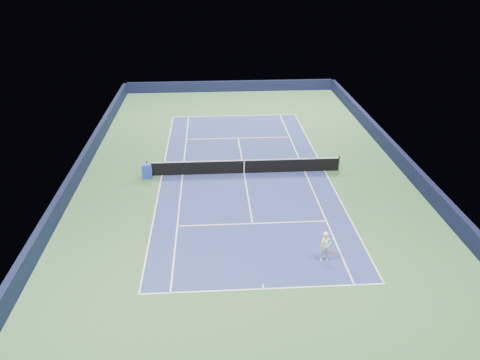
{
  "coord_description": "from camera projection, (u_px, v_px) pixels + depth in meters",
  "views": [
    {
      "loc": [
        -2.1,
        -28.19,
        13.64
      ],
      "look_at": [
        -0.47,
        -3.0,
        1.0
      ],
      "focal_mm": 35.0,
      "sensor_mm": 36.0,
      "label": 1
    }
  ],
  "objects": [
    {
      "name": "center_mark_far",
      "position": [
        235.0,
        116.0,
        41.85
      ],
      "size": [
        0.08,
        0.3,
        0.0
      ],
      "primitive_type": "cube",
      "color": "white",
      "rests_on": "ground"
    },
    {
      "name": "court_surface",
      "position": [
        244.0,
        173.0,
        31.38
      ],
      "size": [
        10.97,
        23.77,
        0.01
      ],
      "primitive_type": "cube",
      "color": "navy",
      "rests_on": "ground"
    },
    {
      "name": "service_line_far",
      "position": [
        238.0,
        138.0,
        37.09
      ],
      "size": [
        8.23,
        0.08,
        0.0
      ],
      "primitive_type": "cube",
      "color": "white",
      "rests_on": "ground"
    },
    {
      "name": "tennis_player",
      "position": [
        325.0,
        247.0,
        22.33
      ],
      "size": [
        0.76,
        1.25,
        2.78
      ],
      "color": "white",
      "rests_on": "ground"
    },
    {
      "name": "baseline_far",
      "position": [
        235.0,
        116.0,
        41.98
      ],
      "size": [
        10.97,
        0.08,
        0.0
      ],
      "primitive_type": "cube",
      "color": "white",
      "rests_on": "ground"
    },
    {
      "name": "wall_left",
      "position": [
        79.0,
        170.0,
        30.51
      ],
      "size": [
        0.35,
        40.0,
        1.1
      ],
      "primitive_type": "cube",
      "color": "black",
      "rests_on": "ground"
    },
    {
      "name": "center_service_line",
      "position": [
        244.0,
        173.0,
        31.38
      ],
      "size": [
        0.08,
        12.8,
        0.0
      ],
      "primitive_type": "cube",
      "color": "white",
      "rests_on": "ground"
    },
    {
      "name": "ground",
      "position": [
        244.0,
        173.0,
        31.38
      ],
      "size": [
        40.0,
        40.0,
        0.0
      ],
      "primitive_type": "plane",
      "color": "#335D32",
      "rests_on": "ground"
    },
    {
      "name": "sideline_doubles_left",
      "position": [
        162.0,
        175.0,
        31.06
      ],
      "size": [
        0.08,
        23.77,
        0.0
      ],
      "primitive_type": "cube",
      "color": "white",
      "rests_on": "ground"
    },
    {
      "name": "service_line_near",
      "position": [
        253.0,
        223.0,
        25.67
      ],
      "size": [
        8.23,
        0.08,
        0.0
      ],
      "primitive_type": "cube",
      "color": "white",
      "rests_on": "ground"
    },
    {
      "name": "sideline_singles_right",
      "position": [
        305.0,
        171.0,
        31.61
      ],
      "size": [
        0.08,
        23.77,
        0.0
      ],
      "primitive_type": "cube",
      "color": "white",
      "rests_on": "ground"
    },
    {
      "name": "sideline_singles_left",
      "position": [
        183.0,
        175.0,
        31.14
      ],
      "size": [
        0.08,
        23.77,
        0.0
      ],
      "primitive_type": "cube",
      "color": "white",
      "rests_on": "ground"
    },
    {
      "name": "baseline_near",
      "position": [
        263.0,
        289.0,
        20.77
      ],
      "size": [
        10.97,
        0.08,
        0.0
      ],
      "primitive_type": "cube",
      "color": "white",
      "rests_on": "ground"
    },
    {
      "name": "sponsor_cube",
      "position": [
        147.0,
        171.0,
        30.56
      ],
      "size": [
        0.63,
        0.58,
        0.98
      ],
      "color": "#1B3AA7",
      "rests_on": "ground"
    },
    {
      "name": "wall_right",
      "position": [
        403.0,
        161.0,
        31.76
      ],
      "size": [
        0.35,
        40.0,
        1.1
      ],
      "primitive_type": "cube",
      "color": "black",
      "rests_on": "ground"
    },
    {
      "name": "wall_far",
      "position": [
        230.0,
        86.0,
        48.82
      ],
      "size": [
        22.0,
        0.35,
        1.1
      ],
      "primitive_type": "cube",
      "color": "black",
      "rests_on": "ground"
    },
    {
      "name": "center_mark_near",
      "position": [
        263.0,
        287.0,
        20.91
      ],
      "size": [
        0.08,
        0.3,
        0.0
      ],
      "primitive_type": "cube",
      "color": "white",
      "rests_on": "ground"
    },
    {
      "name": "tennis_net",
      "position": [
        244.0,
        166.0,
        31.15
      ],
      "size": [
        12.9,
        0.1,
        1.07
      ],
      "color": "black",
      "rests_on": "ground"
    },
    {
      "name": "sideline_doubles_right",
      "position": [
        325.0,
        171.0,
        31.69
      ],
      "size": [
        0.08,
        23.77,
        0.0
      ],
      "primitive_type": "cube",
      "color": "white",
      "rests_on": "ground"
    }
  ]
}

